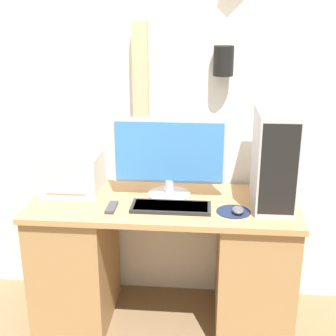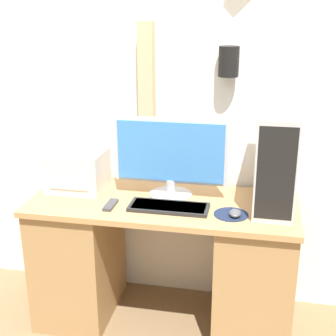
% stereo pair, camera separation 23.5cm
% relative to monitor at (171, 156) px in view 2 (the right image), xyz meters
% --- Properties ---
extents(wall_back, '(6.40, 0.16, 2.70)m').
position_rel_monitor_xyz_m(wall_back, '(-0.01, 0.26, 0.42)').
color(wall_back, white).
rests_on(wall_back, ground_plane).
extents(desk, '(1.38, 0.57, 0.72)m').
position_rel_monitor_xyz_m(desk, '(-0.03, -0.07, -0.57)').
color(desk, tan).
rests_on(desk, ground_plane).
extents(monitor, '(0.59, 0.22, 0.42)m').
position_rel_monitor_xyz_m(monitor, '(0.00, 0.00, 0.00)').
color(monitor, '#B7B7BC').
rests_on(monitor, desk).
extents(keyboard, '(0.40, 0.15, 0.02)m').
position_rel_monitor_xyz_m(keyboard, '(0.02, -0.17, -0.21)').
color(keyboard, black).
rests_on(keyboard, desk).
extents(mousepad, '(0.17, 0.17, 0.00)m').
position_rel_monitor_xyz_m(mousepad, '(0.33, -0.18, -0.22)').
color(mousepad, '#19233D').
rests_on(mousepad, desk).
extents(mouse, '(0.06, 0.08, 0.03)m').
position_rel_monitor_xyz_m(mouse, '(0.35, -0.20, -0.20)').
color(mouse, '#4C4C51').
rests_on(mouse, mousepad).
extents(computer_tower, '(0.19, 0.36, 0.49)m').
position_rel_monitor_xyz_m(computer_tower, '(0.52, -0.07, 0.02)').
color(computer_tower, '#B2B2B7').
rests_on(computer_tower, desk).
extents(printer, '(0.30, 0.26, 0.21)m').
position_rel_monitor_xyz_m(printer, '(-0.52, 0.01, -0.12)').
color(printer, beige).
rests_on(printer, desk).
extents(remote_control, '(0.04, 0.14, 0.02)m').
position_rel_monitor_xyz_m(remote_control, '(-0.27, -0.19, -0.22)').
color(remote_control, '#38383D').
rests_on(remote_control, desk).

